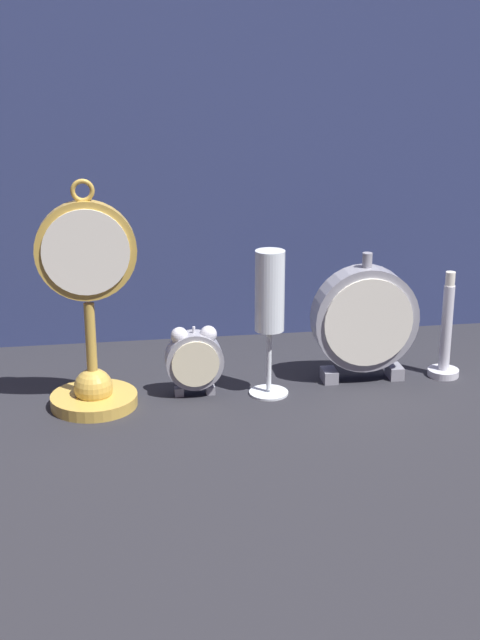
{
  "coord_description": "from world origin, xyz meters",
  "views": [
    {
      "loc": [
        -0.17,
        -1.05,
        0.48
      ],
      "look_at": [
        0.0,
        0.08,
        0.11
      ],
      "focal_mm": 50.0,
      "sensor_mm": 36.0,
      "label": 1
    }
  ],
  "objects": [
    {
      "name": "brass_candlestick",
      "position": [
        0.3,
        0.1,
        0.05
      ],
      "size": [
        0.05,
        0.05,
        0.16
      ],
      "color": "silver",
      "rests_on": "ground_plane"
    },
    {
      "name": "alarm_clock_twin_bell",
      "position": [
        -0.06,
        0.08,
        0.05
      ],
      "size": [
        0.08,
        0.03,
        0.1
      ],
      "color": "gray",
      "rests_on": "ground_plane"
    },
    {
      "name": "ground_plane",
      "position": [
        0.0,
        0.0,
        0.0
      ],
      "size": [
        4.0,
        4.0,
        0.0
      ],
      "primitive_type": "plane",
      "color": "#232328"
    },
    {
      "name": "champagne_flute",
      "position": [
        0.04,
        0.07,
        0.13
      ],
      "size": [
        0.05,
        0.05,
        0.2
      ],
      "color": "silver",
      "rests_on": "ground_plane"
    },
    {
      "name": "mantel_clock_silver",
      "position": [
        0.18,
        0.1,
        0.09
      ],
      "size": [
        0.15,
        0.04,
        0.19
      ],
      "color": "gray",
      "rests_on": "ground_plane"
    },
    {
      "name": "pocket_watch_on_stand",
      "position": [
        -0.2,
        0.07,
        0.11
      ],
      "size": [
        0.13,
        0.12,
        0.3
      ],
      "color": "gold",
      "rests_on": "ground_plane"
    },
    {
      "name": "fabric_backdrop_drape",
      "position": [
        0.0,
        0.33,
        0.3
      ],
      "size": [
        1.43,
        0.01,
        0.59
      ],
      "primitive_type": "cube",
      "color": "navy",
      "rests_on": "ground_plane"
    }
  ]
}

